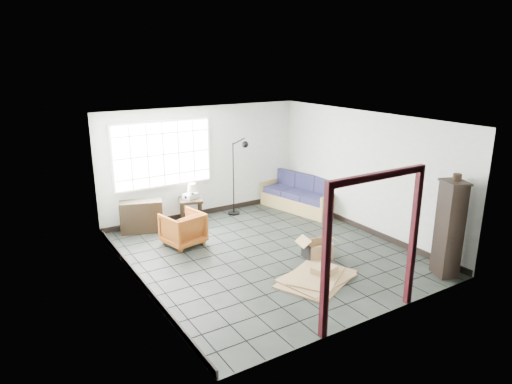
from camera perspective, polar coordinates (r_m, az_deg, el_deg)
ground at (r=8.97m, az=1.33°, el=-7.66°), size 5.50×5.50×0.00m
room_shell at (r=8.44m, az=1.30°, el=2.86°), size 5.02×5.52×2.61m
window_panel at (r=10.36m, az=-11.57°, el=4.65°), size 2.32×0.08×1.52m
doorway_trim at (r=6.52m, az=14.56°, el=-4.60°), size 1.80×0.08×2.20m
futon_sofa at (r=11.45m, az=5.61°, el=-0.62°), size 1.17×2.08×0.87m
armchair at (r=9.36m, az=-9.13°, el=-4.34°), size 0.85×0.81×0.75m
side_table at (r=10.55m, az=-8.17°, el=-1.36°), size 0.65×0.65×0.56m
table_lamp at (r=10.45m, az=-7.99°, el=0.47°), size 0.29×0.29×0.36m
projector at (r=10.55m, az=-8.20°, el=-0.49°), size 0.37×0.33×0.11m
floor_lamp at (r=10.84m, az=-2.12°, el=2.24°), size 0.50×0.46×1.87m
console_shelf at (r=10.21m, az=-14.12°, el=-3.00°), size 0.96×0.61×0.70m
tall_shelf at (r=8.47m, az=23.00°, el=-4.19°), size 0.51×0.56×1.71m
pot at (r=8.27m, az=23.86°, el=1.73°), size 0.17×0.17×0.11m
open_box at (r=8.79m, az=7.67°, el=-7.18°), size 0.84×0.52×0.44m
cardboard_pile at (r=8.03m, az=7.71°, el=-10.44°), size 1.63×1.43×0.20m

